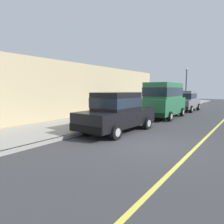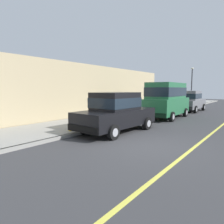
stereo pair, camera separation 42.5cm
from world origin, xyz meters
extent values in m
plane|color=#38383A|center=(0.00, 0.00, 0.00)|extent=(80.00, 80.00, 0.00)
cube|color=gray|center=(-3.20, 0.00, 0.07)|extent=(0.16, 64.00, 0.14)
cube|color=#99968E|center=(-5.00, 0.00, 0.07)|extent=(3.60, 64.00, 0.14)
cube|color=#E0D64C|center=(1.60, 0.00, 0.00)|extent=(0.12, 57.60, 0.01)
cube|color=black|center=(-2.23, 1.24, 0.70)|extent=(1.94, 4.56, 0.76)
cube|color=black|center=(-2.23, 1.14, 1.50)|extent=(1.65, 2.15, 0.84)
cube|color=#19232D|center=(-2.23, 1.14, 1.44)|extent=(1.69, 2.19, 0.46)
cube|color=black|center=(-2.15, 3.44, 0.46)|extent=(1.77, 0.26, 0.28)
cube|color=black|center=(-2.30, -0.96, 0.46)|extent=(1.77, 0.26, 0.28)
cylinder|color=black|center=(-3.08, 2.66, 0.32)|extent=(0.24, 0.65, 0.64)
cylinder|color=#9E9EA3|center=(-3.08, 2.66, 0.32)|extent=(0.25, 0.36, 0.35)
cylinder|color=black|center=(-1.28, 2.60, 0.32)|extent=(0.24, 0.65, 0.64)
cylinder|color=#9E9EA3|center=(-1.28, 2.60, 0.32)|extent=(0.25, 0.36, 0.35)
cylinder|color=black|center=(-3.17, -0.13, 0.32)|extent=(0.24, 0.65, 0.64)
cylinder|color=#9E9EA3|center=(-3.17, -0.13, 0.32)|extent=(0.25, 0.36, 0.35)
cylinder|color=black|center=(-1.37, -0.19, 0.32)|extent=(0.24, 0.65, 0.64)
cylinder|color=#9E9EA3|center=(-1.37, -0.19, 0.32)|extent=(0.25, 0.36, 0.35)
cube|color=#EAEACC|center=(-2.71, 3.48, 0.81)|extent=(0.28, 0.09, 0.14)
cube|color=#EAEACC|center=(-1.60, 3.45, 0.81)|extent=(0.28, 0.09, 0.14)
cube|color=#23663D|center=(-2.20, 7.33, 0.87)|extent=(2.04, 4.85, 1.10)
cube|color=#23663D|center=(-2.20, 7.33, 1.97)|extent=(1.78, 3.85, 1.10)
cube|color=#19232D|center=(-2.20, 7.33, 1.89)|extent=(1.82, 3.89, 0.61)
cube|color=black|center=(-2.27, 9.68, 0.46)|extent=(1.87, 0.25, 0.28)
cube|color=black|center=(-2.14, 4.98, 0.46)|extent=(1.87, 0.25, 0.28)
cylinder|color=black|center=(-3.20, 8.79, 0.32)|extent=(0.24, 0.65, 0.64)
cylinder|color=#9E9EA3|center=(-3.20, 8.79, 0.32)|extent=(0.25, 0.36, 0.35)
cylinder|color=black|center=(-1.30, 8.84, 0.32)|extent=(0.24, 0.65, 0.64)
cylinder|color=#9E9EA3|center=(-1.30, 8.84, 0.32)|extent=(0.25, 0.36, 0.35)
cylinder|color=black|center=(-3.11, 5.81, 0.32)|extent=(0.24, 0.65, 0.64)
cylinder|color=#9E9EA3|center=(-3.11, 5.81, 0.32)|extent=(0.25, 0.36, 0.35)
cylinder|color=black|center=(-1.21, 5.87, 0.32)|extent=(0.24, 0.65, 0.64)
cylinder|color=#9E9EA3|center=(-1.21, 5.87, 0.32)|extent=(0.25, 0.36, 0.35)
cube|color=#EAEACC|center=(-2.86, 9.69, 1.04)|extent=(0.28, 0.09, 0.14)
cube|color=#EAEACC|center=(-1.68, 9.72, 1.04)|extent=(0.28, 0.09, 0.14)
cube|color=slate|center=(-2.21, 13.02, 0.70)|extent=(1.81, 4.50, 0.76)
cube|color=slate|center=(-2.21, 12.92, 1.50)|extent=(1.59, 2.10, 0.84)
cube|color=#19232D|center=(-2.21, 12.92, 1.44)|extent=(1.63, 2.14, 0.46)
cube|color=#252527|center=(-2.20, 15.22, 0.46)|extent=(1.76, 0.20, 0.28)
cube|color=#252527|center=(-2.21, 10.82, 0.46)|extent=(1.76, 0.20, 0.28)
cylinder|color=black|center=(-3.11, 14.42, 0.32)|extent=(0.22, 0.64, 0.64)
cylinder|color=#9E9EA3|center=(-3.11, 14.42, 0.32)|extent=(0.24, 0.35, 0.35)
cylinder|color=black|center=(-1.31, 14.41, 0.32)|extent=(0.22, 0.64, 0.64)
cylinder|color=#9E9EA3|center=(-1.31, 14.41, 0.32)|extent=(0.24, 0.35, 0.35)
cylinder|color=black|center=(-3.11, 11.63, 0.32)|extent=(0.22, 0.64, 0.64)
cylinder|color=#9E9EA3|center=(-3.11, 11.63, 0.32)|extent=(0.24, 0.35, 0.35)
cylinder|color=black|center=(-1.31, 11.62, 0.32)|extent=(0.22, 0.64, 0.64)
cylinder|color=#9E9EA3|center=(-1.31, 11.62, 0.32)|extent=(0.24, 0.35, 0.35)
cube|color=#EAEACC|center=(-2.76, 15.25, 0.81)|extent=(0.28, 0.08, 0.14)
cube|color=#EAEACC|center=(-1.64, 15.25, 0.81)|extent=(0.28, 0.08, 0.14)
ellipsoid|color=brown|center=(-4.26, 2.98, 0.42)|extent=(0.48, 0.38, 0.20)
cylinder|color=brown|center=(-4.41, 2.99, 0.23)|extent=(0.05, 0.05, 0.18)
cylinder|color=brown|center=(-4.35, 3.10, 0.23)|extent=(0.05, 0.05, 0.18)
cylinder|color=brown|center=(-4.17, 2.86, 0.23)|extent=(0.05, 0.05, 0.18)
cylinder|color=brown|center=(-4.11, 2.97, 0.23)|extent=(0.05, 0.05, 0.18)
sphere|color=brown|center=(-4.52, 3.11, 0.51)|extent=(0.17, 0.17, 0.17)
ellipsoid|color=#432C1C|center=(-4.60, 3.16, 0.49)|extent=(0.13, 0.11, 0.06)
cone|color=brown|center=(-4.53, 3.07, 0.59)|extent=(0.06, 0.06, 0.07)
cone|color=brown|center=(-4.48, 3.15, 0.59)|extent=(0.06, 0.06, 0.07)
cylinder|color=brown|center=(-4.03, 2.86, 0.48)|extent=(0.12, 0.09, 0.13)
cylinder|color=gold|center=(-3.65, -0.42, 0.17)|extent=(0.24, 0.24, 0.06)
cylinder|color=gold|center=(-3.65, -0.42, 0.47)|extent=(0.17, 0.17, 0.55)
sphere|color=gold|center=(-3.65, -0.42, 0.79)|extent=(0.15, 0.15, 0.15)
cylinder|color=gold|center=(-3.77, -0.42, 0.50)|extent=(0.10, 0.07, 0.07)
cylinder|color=gold|center=(-3.53, -0.42, 0.50)|extent=(0.10, 0.07, 0.07)
cylinder|color=#2D2D33|center=(-3.55, 18.03, 2.24)|extent=(0.12, 0.12, 4.20)
ellipsoid|color=silver|center=(-3.55, 18.03, 4.46)|extent=(0.36, 0.36, 0.20)
cube|color=tan|center=(-7.10, 4.99, 1.93)|extent=(0.50, 20.00, 3.87)
camera|label=1|loc=(3.20, -7.00, 2.08)|focal=32.72mm
camera|label=2|loc=(3.55, -6.75, 2.08)|focal=32.72mm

